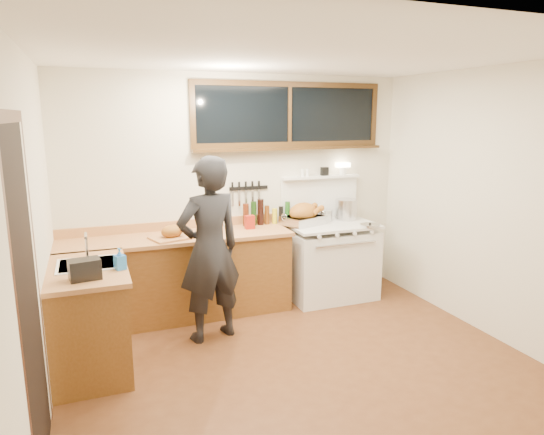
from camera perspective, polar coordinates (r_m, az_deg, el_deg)
name	(u,v)px	position (r m, az deg, el deg)	size (l,w,h in m)	color
ground_plane	(301,366)	(4.44, 3.46, -17.05)	(4.00, 3.50, 0.02)	#542C16
room_shell	(304,178)	(3.92, 3.76, 4.71)	(4.10, 3.60, 2.65)	beige
counter_back	(178,276)	(5.32, -10.99, -6.77)	(2.44, 0.64, 1.00)	brown
counter_left	(90,318)	(4.49, -20.66, -10.98)	(0.64, 1.09, 0.90)	brown
sink_unit	(88,271)	(4.43, -20.79, -5.86)	(0.50, 0.45, 0.37)	white
vintage_stove	(330,259)	(5.84, 6.80, -4.82)	(1.02, 0.74, 1.58)	white
back_window	(290,122)	(5.70, 2.10, 11.14)	(2.32, 0.13, 0.77)	black
left_doorway	(30,300)	(3.19, -26.58, -8.69)	(0.02, 1.04, 2.17)	black
knife_strip	(247,189)	(5.59, -2.91, 3.38)	(0.46, 0.03, 0.28)	black
man	(209,250)	(4.64, -7.37, -3.79)	(0.74, 0.58, 1.78)	black
soap_bottle	(120,259)	(4.17, -17.47, -4.66)	(0.10, 0.10, 0.18)	#2B7BD9
toaster	(85,269)	(4.02, -21.17, -5.70)	(0.25, 0.19, 0.16)	black
cutting_board	(172,233)	(5.08, -11.63, -1.84)	(0.49, 0.42, 0.14)	#B97C49
roast_turkey	(304,216)	(5.63, 3.75, 0.23)	(0.55, 0.48, 0.25)	silver
stockpot	(346,209)	(5.95, 8.73, 0.96)	(0.33, 0.33, 0.25)	silver
saucepan	(325,215)	(5.86, 6.26, 0.27)	(0.19, 0.30, 0.13)	silver
pot_lid	(370,225)	(5.65, 11.45, -0.88)	(0.29, 0.29, 0.04)	silver
coffee_tin	(250,222)	(5.40, -2.64, -0.55)	(0.10, 0.08, 0.15)	maroon
pitcher	(227,219)	(5.51, -5.28, -0.19)	(0.11, 0.11, 0.18)	white
bottle_cluster	(264,214)	(5.60, -0.93, 0.46)	(0.58, 0.07, 0.30)	black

